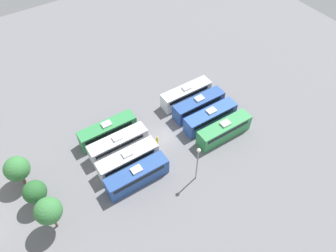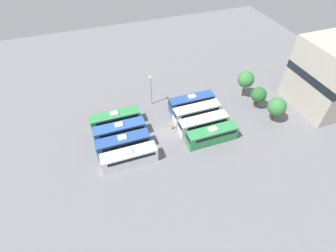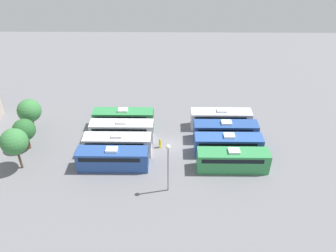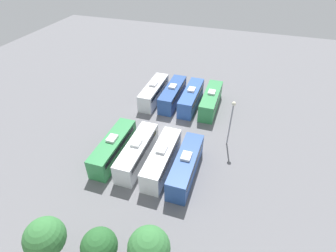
{
  "view_description": "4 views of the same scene",
  "coord_description": "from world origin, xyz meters",
  "px_view_note": "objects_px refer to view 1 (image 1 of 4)",
  "views": [
    {
      "loc": [
        -30.5,
        19.37,
        44.18
      ],
      "look_at": [
        0.65,
        -0.91,
        1.5
      ],
      "focal_mm": 35.0,
      "sensor_mm": 36.0,
      "label": 1
    },
    {
      "loc": [
        35.61,
        -11.38,
        38.25
      ],
      "look_at": [
        1.01,
        0.82,
        2.61
      ],
      "focal_mm": 28.0,
      "sensor_mm": 36.0,
      "label": 2
    },
    {
      "loc": [
        -41.0,
        0.32,
        31.4
      ],
      "look_at": [
        1.57,
        0.8,
        2.66
      ],
      "focal_mm": 35.0,
      "sensor_mm": 36.0,
      "label": 3
    },
    {
      "loc": [
        -10.51,
        32.09,
        26.36
      ],
      "look_at": [
        -0.51,
        1.38,
        1.74
      ],
      "focal_mm": 28.0,
      "sensor_mm": 36.0,
      "label": 4
    }
  ],
  "objects_px": {
    "bus_4": "(137,175)",
    "tree_2": "(17,169)",
    "bus_5": "(128,159)",
    "worker_person": "(157,140)",
    "bus_2": "(199,105)",
    "tree_0": "(48,211)",
    "light_pole": "(198,159)",
    "bus_1": "(210,117)",
    "bus_3": "(186,94)",
    "tree_1": "(35,192)",
    "bus_6": "(118,144)",
    "bus_0": "(224,130)",
    "bus_7": "(108,130)"
  },
  "relations": [
    {
      "from": "bus_1",
      "to": "bus_2",
      "type": "relative_size",
      "value": 1.0
    },
    {
      "from": "bus_3",
      "to": "tree_2",
      "type": "xyz_separation_m",
      "value": [
        -1.19,
        31.4,
        2.03
      ]
    },
    {
      "from": "bus_2",
      "to": "tree_0",
      "type": "relative_size",
      "value": 1.55
    },
    {
      "from": "bus_5",
      "to": "bus_0",
      "type": "bearing_deg",
      "value": -101.78
    },
    {
      "from": "bus_2",
      "to": "bus_3",
      "type": "height_order",
      "value": "same"
    },
    {
      "from": "tree_0",
      "to": "tree_2",
      "type": "relative_size",
      "value": 1.15
    },
    {
      "from": "light_pole",
      "to": "tree_0",
      "type": "relative_size",
      "value": 1.16
    },
    {
      "from": "bus_4",
      "to": "tree_1",
      "type": "relative_size",
      "value": 1.97
    },
    {
      "from": "light_pole",
      "to": "bus_5",
      "type": "bearing_deg",
      "value": 44.62
    },
    {
      "from": "tree_0",
      "to": "bus_6",
      "type": "bearing_deg",
      "value": -62.11
    },
    {
      "from": "bus_0",
      "to": "light_pole",
      "type": "bearing_deg",
      "value": 115.44
    },
    {
      "from": "worker_person",
      "to": "tree_0",
      "type": "xyz_separation_m",
      "value": [
        -4.98,
        19.72,
        3.85
      ]
    },
    {
      "from": "bus_1",
      "to": "tree_1",
      "type": "distance_m",
      "value": 30.71
    },
    {
      "from": "tree_1",
      "to": "bus_7",
      "type": "bearing_deg",
      "value": -66.45
    },
    {
      "from": "bus_2",
      "to": "bus_3",
      "type": "relative_size",
      "value": 1.0
    },
    {
      "from": "bus_1",
      "to": "tree_1",
      "type": "bearing_deg",
      "value": 88.2
    },
    {
      "from": "bus_6",
      "to": "worker_person",
      "type": "height_order",
      "value": "bus_6"
    },
    {
      "from": "worker_person",
      "to": "bus_2",
      "type": "bearing_deg",
      "value": -77.97
    },
    {
      "from": "bus_0",
      "to": "bus_3",
      "type": "relative_size",
      "value": 1.0
    },
    {
      "from": "tree_1",
      "to": "bus_2",
      "type": "bearing_deg",
      "value": -85.2
    },
    {
      "from": "bus_0",
      "to": "bus_4",
      "type": "distance_m",
      "value": 16.97
    },
    {
      "from": "bus_0",
      "to": "bus_5",
      "type": "bearing_deg",
      "value": 78.22
    },
    {
      "from": "worker_person",
      "to": "tree_2",
      "type": "relative_size",
      "value": 0.3
    },
    {
      "from": "tree_0",
      "to": "tree_2",
      "type": "xyz_separation_m",
      "value": [
        9.6,
        1.63,
        -0.89
      ]
    },
    {
      "from": "bus_4",
      "to": "tree_2",
      "type": "bearing_deg",
      "value": 57.43
    },
    {
      "from": "bus_5",
      "to": "bus_6",
      "type": "bearing_deg",
      "value": -2.93
    },
    {
      "from": "bus_3",
      "to": "tree_1",
      "type": "height_order",
      "value": "tree_1"
    },
    {
      "from": "light_pole",
      "to": "worker_person",
      "type": "bearing_deg",
      "value": 8.45
    },
    {
      "from": "bus_6",
      "to": "tree_1",
      "type": "distance_m",
      "value": 14.6
    },
    {
      "from": "bus_5",
      "to": "tree_2",
      "type": "relative_size",
      "value": 1.78
    },
    {
      "from": "bus_4",
      "to": "light_pole",
      "type": "bearing_deg",
      "value": -119.11
    },
    {
      "from": "bus_2",
      "to": "tree_0",
      "type": "distance_m",
      "value": 31.05
    },
    {
      "from": "bus_5",
      "to": "bus_1",
      "type": "bearing_deg",
      "value": -89.6
    },
    {
      "from": "bus_4",
      "to": "tree_2",
      "type": "distance_m",
      "value": 17.68
    },
    {
      "from": "bus_3",
      "to": "light_pole",
      "type": "relative_size",
      "value": 1.34
    },
    {
      "from": "bus_0",
      "to": "tree_2",
      "type": "height_order",
      "value": "tree_2"
    },
    {
      "from": "bus_0",
      "to": "tree_1",
      "type": "distance_m",
      "value": 31.19
    },
    {
      "from": "bus_6",
      "to": "light_pole",
      "type": "height_order",
      "value": "light_pole"
    },
    {
      "from": "bus_6",
      "to": "tree_1",
      "type": "relative_size",
      "value": 1.97
    },
    {
      "from": "worker_person",
      "to": "tree_0",
      "type": "bearing_deg",
      "value": 104.17
    },
    {
      "from": "bus_1",
      "to": "bus_4",
      "type": "height_order",
      "value": "same"
    },
    {
      "from": "tree_0",
      "to": "tree_1",
      "type": "relative_size",
      "value": 1.27
    },
    {
      "from": "bus_5",
      "to": "worker_person",
      "type": "distance_m",
      "value": 6.55
    },
    {
      "from": "bus_7",
      "to": "tree_1",
      "type": "relative_size",
      "value": 1.97
    },
    {
      "from": "worker_person",
      "to": "tree_1",
      "type": "bearing_deg",
      "value": 91.06
    },
    {
      "from": "bus_4",
      "to": "worker_person",
      "type": "bearing_deg",
      "value": -53.59
    },
    {
      "from": "bus_3",
      "to": "tree_1",
      "type": "bearing_deg",
      "value": 101.5
    },
    {
      "from": "bus_4",
      "to": "light_pole",
      "type": "xyz_separation_m",
      "value": [
        -4.41,
        -7.93,
        3.42
      ]
    },
    {
      "from": "tree_2",
      "to": "bus_6",
      "type": "bearing_deg",
      "value": -98.97
    },
    {
      "from": "bus_1",
      "to": "bus_3",
      "type": "relative_size",
      "value": 1.0
    }
  ]
}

